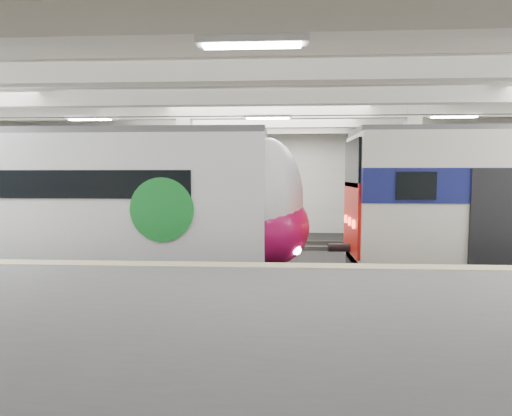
{
  "coord_description": "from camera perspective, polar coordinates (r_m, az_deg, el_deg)",
  "views": [
    {
      "loc": [
        0.41,
        -12.26,
        3.05
      ],
      "look_at": [
        -0.33,
        1.0,
        2.0
      ],
      "focal_mm": 30.0,
      "sensor_mm": 36.0,
      "label": 1
    }
  ],
  "objects": [
    {
      "name": "station_hall",
      "position": [
        10.53,
        1.0,
        5.57
      ],
      "size": [
        36.0,
        24.0,
        5.75
      ],
      "color": "black",
      "rests_on": "ground"
    },
    {
      "name": "modern_emu",
      "position": [
        13.38,
        -20.01,
        0.31
      ],
      "size": [
        13.37,
        2.76,
        4.33
      ],
      "color": "white",
      "rests_on": "ground"
    },
    {
      "name": "far_train",
      "position": [
        19.66,
        -22.14,
        2.06
      ],
      "size": [
        14.14,
        3.26,
        4.49
      ],
      "rotation": [
        0.0,
        0.0,
        -0.03
      ],
      "color": "white",
      "rests_on": "ground"
    }
  ]
}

